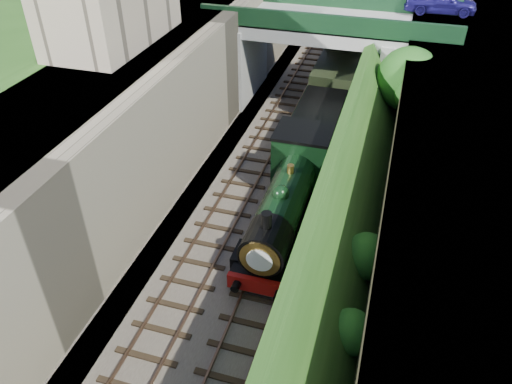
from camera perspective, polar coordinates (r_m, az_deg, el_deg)
name	(u,v)px	position (r m, az deg, el deg)	size (l,w,h in m)	color
trackbed	(307,128)	(33.56, 5.82, 7.26)	(10.00, 90.00, 0.20)	#473F38
retaining_wall	(227,70)	(33.42, -3.35, 13.71)	(1.00, 90.00, 7.00)	#756B56
street_plateau_left	(177,64)	(34.70, -8.97, 14.20)	(6.00, 90.00, 7.00)	#262628
street_plateau_right	(469,105)	(32.09, 23.18, 9.12)	(8.00, 90.00, 6.25)	#262628
embankment_slope	(386,117)	(30.09, 14.64, 8.29)	(4.63, 90.00, 6.40)	#1E4714
track_left	(278,122)	(33.86, 2.49, 7.97)	(2.50, 90.00, 0.20)	black
track_right	(325,129)	(33.32, 7.86, 7.16)	(2.50, 90.00, 0.20)	black
road_bridge	(336,51)	(35.42, 9.16, 15.64)	(16.00, 6.40, 7.25)	gray
building_near	(110,3)	(28.24, -16.31, 20.05)	(4.00, 8.00, 4.00)	gray
tree	(410,81)	(30.23, 17.17, 12.07)	(3.60, 3.80, 6.60)	black
car_blue	(441,1)	(37.24, 20.35, 19.79)	(1.86, 4.61, 1.57)	navy
locomotive	(288,199)	(23.80, 3.72, -0.78)	(3.10, 10.22, 3.83)	black
tender	(318,132)	(30.07, 7.05, 6.85)	(2.70, 6.00, 3.05)	black
coach_front	(349,52)	(41.32, 10.54, 15.45)	(2.90, 18.00, 3.70)	black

